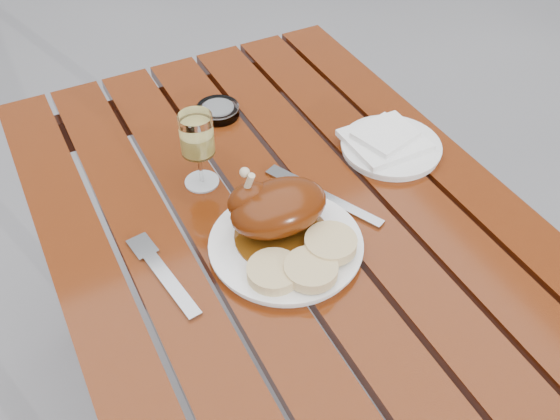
% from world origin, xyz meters
% --- Properties ---
extents(table, '(0.80, 1.20, 0.75)m').
position_xyz_m(table, '(0.00, 0.00, 0.38)').
color(table, maroon).
rests_on(table, ground).
extents(dinner_plate, '(0.34, 0.34, 0.02)m').
position_xyz_m(dinner_plate, '(-0.04, -0.06, 0.76)').
color(dinner_plate, white).
rests_on(dinner_plate, table).
extents(roast_duck, '(0.17, 0.16, 0.12)m').
position_xyz_m(roast_duck, '(-0.04, -0.02, 0.81)').
color(roast_duck, '#5D310A').
rests_on(roast_duck, dinner_plate).
extents(bread_dumplings, '(0.19, 0.12, 0.03)m').
position_xyz_m(bread_dumplings, '(-0.04, -0.12, 0.78)').
color(bread_dumplings, '#DCBD86').
rests_on(bread_dumplings, dinner_plate).
extents(wine_glass, '(0.09, 0.09, 0.15)m').
position_xyz_m(wine_glass, '(-0.10, 0.16, 0.83)').
color(wine_glass, '#F1DE6D').
rests_on(wine_glass, table).
extents(side_plate, '(0.26, 0.26, 0.02)m').
position_xyz_m(side_plate, '(0.27, 0.08, 0.76)').
color(side_plate, white).
rests_on(side_plate, table).
extents(napkin, '(0.15, 0.14, 0.01)m').
position_xyz_m(napkin, '(0.26, 0.09, 0.77)').
color(napkin, white).
rests_on(napkin, side_plate).
extents(ashtray, '(0.11, 0.11, 0.02)m').
position_xyz_m(ashtray, '(0.01, 0.35, 0.76)').
color(ashtray, '#B2B7BC').
rests_on(ashtray, table).
extents(fork, '(0.05, 0.19, 0.01)m').
position_xyz_m(fork, '(-0.24, -0.03, 0.75)').
color(fork, gray).
rests_on(fork, table).
extents(knife, '(0.11, 0.20, 0.01)m').
position_xyz_m(knife, '(0.09, 0.01, 0.75)').
color(knife, gray).
rests_on(knife, table).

